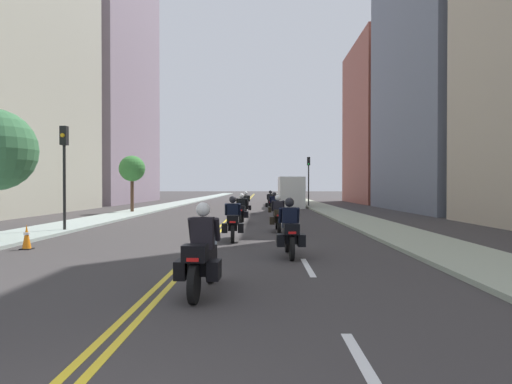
# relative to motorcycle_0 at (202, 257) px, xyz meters

# --- Properties ---
(ground_plane) EXTENTS (264.00, 264.00, 0.00)m
(ground_plane) POSITION_rel_motorcycle_0_xyz_m (-0.83, 42.67, -0.67)
(ground_plane) COLOR #393535
(sidewalk_left) EXTENTS (2.67, 144.00, 0.12)m
(sidewalk_left) POSITION_rel_motorcycle_0_xyz_m (-8.18, 42.67, -0.61)
(sidewalk_left) COLOR #99A69F
(sidewalk_left) RESTS_ON ground
(sidewalk_right) EXTENTS (2.67, 144.00, 0.12)m
(sidewalk_right) POSITION_rel_motorcycle_0_xyz_m (6.52, 42.67, -0.61)
(sidewalk_right) COLOR #9EA68E
(sidewalk_right) RESTS_ON ground
(centreline_yellow_inner) EXTENTS (0.12, 132.00, 0.01)m
(centreline_yellow_inner) POSITION_rel_motorcycle_0_xyz_m (-0.95, 42.67, -0.67)
(centreline_yellow_inner) COLOR yellow
(centreline_yellow_inner) RESTS_ON ground
(centreline_yellow_outer) EXTENTS (0.12, 132.00, 0.01)m
(centreline_yellow_outer) POSITION_rel_motorcycle_0_xyz_m (-0.71, 42.67, -0.67)
(centreline_yellow_outer) COLOR yellow
(centreline_yellow_outer) RESTS_ON ground
(lane_dashes_white) EXTENTS (0.14, 56.40, 0.01)m
(lane_dashes_white) POSITION_rel_motorcycle_0_xyz_m (2.18, 23.67, -0.67)
(lane_dashes_white) COLOR silver
(lane_dashes_white) RESTS_ON ground
(building_left_1) EXTENTS (7.10, 17.68, 21.94)m
(building_left_1) POSITION_rel_motorcycle_0_xyz_m (-17.17, 23.79, 10.30)
(building_left_1) COLOR #AAA693
(building_left_1) RESTS_ON ground
(building_right_1) EXTENTS (8.72, 16.72, 20.52)m
(building_right_1) POSITION_rel_motorcycle_0_xyz_m (16.33, 27.96, 9.59)
(building_right_1) COLOR slate
(building_right_1) RESTS_ON ground
(building_left_2) EXTENTS (9.62, 20.75, 28.80)m
(building_left_2) POSITION_rel_motorcycle_0_xyz_m (-18.43, 45.36, 13.73)
(building_left_2) COLOR gray
(building_left_2) RESTS_ON ground
(building_right_2) EXTENTS (9.17, 14.48, 18.75)m
(building_right_2) POSITION_rel_motorcycle_0_xyz_m (16.55, 44.57, 8.71)
(building_right_2) COLOR #954A3B
(building_right_2) RESTS_ON ground
(motorcycle_0) EXTENTS (0.78, 2.27, 1.65)m
(motorcycle_0) POSITION_rel_motorcycle_0_xyz_m (0.00, 0.00, 0.00)
(motorcycle_0) COLOR black
(motorcycle_0) RESTS_ON ground
(motorcycle_1) EXTENTS (0.77, 2.12, 1.62)m
(motorcycle_1) POSITION_rel_motorcycle_0_xyz_m (1.85, 4.22, -0.00)
(motorcycle_1) COLOR black
(motorcycle_1) RESTS_ON ground
(motorcycle_2) EXTENTS (0.78, 2.26, 1.60)m
(motorcycle_2) POSITION_rel_motorcycle_0_xyz_m (0.04, 7.81, -0.02)
(motorcycle_2) COLOR black
(motorcycle_2) RESTS_ON ground
(motorcycle_3) EXTENTS (0.77, 2.20, 1.58)m
(motorcycle_3) POSITION_rel_motorcycle_0_xyz_m (1.79, 11.08, -0.03)
(motorcycle_3) COLOR black
(motorcycle_3) RESTS_ON ground
(motorcycle_4) EXTENTS (0.78, 2.10, 1.58)m
(motorcycle_4) POSITION_rel_motorcycle_0_xyz_m (0.02, 15.14, -0.02)
(motorcycle_4) COLOR black
(motorcycle_4) RESTS_ON ground
(motorcycle_5) EXTENTS (0.77, 2.13, 1.59)m
(motorcycle_5) POSITION_rel_motorcycle_0_xyz_m (1.87, 19.48, -0.00)
(motorcycle_5) COLOR black
(motorcycle_5) RESTS_ON ground
(motorcycle_6) EXTENTS (0.77, 2.10, 1.59)m
(motorcycle_6) POSITION_rel_motorcycle_0_xyz_m (-0.01, 22.55, -0.01)
(motorcycle_6) COLOR black
(motorcycle_6) RESTS_ON ground
(motorcycle_7) EXTENTS (0.77, 2.17, 1.64)m
(motorcycle_7) POSITION_rel_motorcycle_0_xyz_m (1.77, 26.43, 0.00)
(motorcycle_7) COLOR black
(motorcycle_7) RESTS_ON ground
(traffic_cone_0) EXTENTS (0.33, 0.33, 0.77)m
(traffic_cone_0) POSITION_rel_motorcycle_0_xyz_m (-6.16, 5.57, -0.29)
(traffic_cone_0) COLOR black
(traffic_cone_0) RESTS_ON ground
(traffic_light_near) EXTENTS (0.28, 0.38, 4.48)m
(traffic_light_near) POSITION_rel_motorcycle_0_xyz_m (-7.24, 10.59, 2.44)
(traffic_light_near) COLOR black
(traffic_light_near) RESTS_ON ground
(traffic_light_far) EXTENTS (0.28, 0.38, 4.76)m
(traffic_light_far) POSITION_rel_motorcycle_0_xyz_m (5.59, 34.41, 2.60)
(traffic_light_far) COLOR black
(traffic_light_far) RESTS_ON ground
(street_tree_1) EXTENTS (1.87, 1.87, 4.19)m
(street_tree_1) POSITION_rel_motorcycle_0_xyz_m (-8.35, 24.10, 2.54)
(street_tree_1) COLOR #503525
(street_tree_1) RESTS_ON ground
(parked_truck) EXTENTS (2.20, 6.50, 2.80)m
(parked_truck) POSITION_rel_motorcycle_0_xyz_m (3.79, 33.41, 0.60)
(parked_truck) COLOR silver
(parked_truck) RESTS_ON ground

